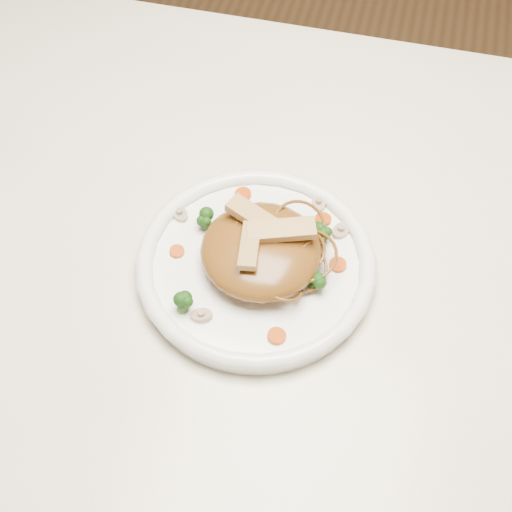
# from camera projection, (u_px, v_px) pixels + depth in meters

# --- Properties ---
(ground) EXTENTS (4.00, 4.00, 0.00)m
(ground) POSITION_uv_depth(u_px,v_px,m) (283.00, 443.00, 1.45)
(ground) COLOR #55381D
(ground) RESTS_ON ground
(table) EXTENTS (1.20, 0.80, 0.75)m
(table) POSITION_uv_depth(u_px,v_px,m) (299.00, 275.00, 0.91)
(table) COLOR #EEE5C9
(table) RESTS_ON ground
(plate) EXTENTS (0.28, 0.28, 0.02)m
(plate) POSITION_uv_depth(u_px,v_px,m) (256.00, 267.00, 0.79)
(plate) COLOR white
(plate) RESTS_ON table
(noodle_mound) EXTENTS (0.18, 0.18, 0.04)m
(noodle_mound) POSITION_uv_depth(u_px,v_px,m) (261.00, 250.00, 0.77)
(noodle_mound) COLOR brown
(noodle_mound) RESTS_ON plate
(chicken_a) EXTENTS (0.08, 0.05, 0.01)m
(chicken_a) POSITION_uv_depth(u_px,v_px,m) (282.00, 230.00, 0.75)
(chicken_a) COLOR tan
(chicken_a) RESTS_ON noodle_mound
(chicken_b) EXTENTS (0.08, 0.05, 0.01)m
(chicken_b) POSITION_uv_depth(u_px,v_px,m) (256.00, 218.00, 0.76)
(chicken_b) COLOR tan
(chicken_b) RESTS_ON noodle_mound
(chicken_c) EXTENTS (0.03, 0.06, 0.01)m
(chicken_c) POSITION_uv_depth(u_px,v_px,m) (250.00, 245.00, 0.74)
(chicken_c) COLOR tan
(chicken_c) RESTS_ON noodle_mound
(broccoli_0) EXTENTS (0.03, 0.03, 0.03)m
(broccoli_0) POSITION_uv_depth(u_px,v_px,m) (321.00, 234.00, 0.79)
(broccoli_0) COLOR #16430E
(broccoli_0) RESTS_ON plate
(broccoli_1) EXTENTS (0.03, 0.03, 0.03)m
(broccoli_1) POSITION_uv_depth(u_px,v_px,m) (206.00, 219.00, 0.80)
(broccoli_1) COLOR #16430E
(broccoli_1) RESTS_ON plate
(broccoli_2) EXTENTS (0.03, 0.03, 0.03)m
(broccoli_2) POSITION_uv_depth(u_px,v_px,m) (182.00, 302.00, 0.74)
(broccoli_2) COLOR #16430E
(broccoli_2) RESTS_ON plate
(broccoli_3) EXTENTS (0.04, 0.04, 0.03)m
(broccoli_3) POSITION_uv_depth(u_px,v_px,m) (315.00, 279.00, 0.75)
(broccoli_3) COLOR #16430E
(broccoli_3) RESTS_ON plate
(carrot_0) EXTENTS (0.02, 0.02, 0.00)m
(carrot_0) POSITION_uv_depth(u_px,v_px,m) (323.00, 219.00, 0.82)
(carrot_0) COLOR #B63C06
(carrot_0) RESTS_ON plate
(carrot_1) EXTENTS (0.02, 0.02, 0.00)m
(carrot_1) POSITION_uv_depth(u_px,v_px,m) (177.00, 251.00, 0.79)
(carrot_1) COLOR #B63C06
(carrot_1) RESTS_ON plate
(carrot_2) EXTENTS (0.03, 0.03, 0.00)m
(carrot_2) POSITION_uv_depth(u_px,v_px,m) (338.00, 265.00, 0.78)
(carrot_2) COLOR #B63C06
(carrot_2) RESTS_ON plate
(carrot_3) EXTENTS (0.03, 0.03, 0.00)m
(carrot_3) POSITION_uv_depth(u_px,v_px,m) (243.00, 194.00, 0.84)
(carrot_3) COLOR #B63C06
(carrot_3) RESTS_ON plate
(carrot_4) EXTENTS (0.02, 0.02, 0.00)m
(carrot_4) POSITION_uv_depth(u_px,v_px,m) (277.00, 336.00, 0.73)
(carrot_4) COLOR #B63C06
(carrot_4) RESTS_ON plate
(mushroom_0) EXTENTS (0.03, 0.03, 0.01)m
(mushroom_0) POSITION_uv_depth(u_px,v_px,m) (202.00, 315.00, 0.74)
(mushroom_0) COLOR tan
(mushroom_0) RESTS_ON plate
(mushroom_1) EXTENTS (0.03, 0.03, 0.01)m
(mushroom_1) POSITION_uv_depth(u_px,v_px,m) (340.00, 231.00, 0.81)
(mushroom_1) COLOR tan
(mushroom_1) RESTS_ON plate
(mushroom_2) EXTENTS (0.03, 0.03, 0.01)m
(mushroom_2) POSITION_uv_depth(u_px,v_px,m) (180.00, 214.00, 0.82)
(mushroom_2) COLOR tan
(mushroom_2) RESTS_ON plate
(mushroom_3) EXTENTS (0.03, 0.03, 0.01)m
(mushroom_3) POSITION_uv_depth(u_px,v_px,m) (319.00, 203.00, 0.83)
(mushroom_3) COLOR tan
(mushroom_3) RESTS_ON plate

